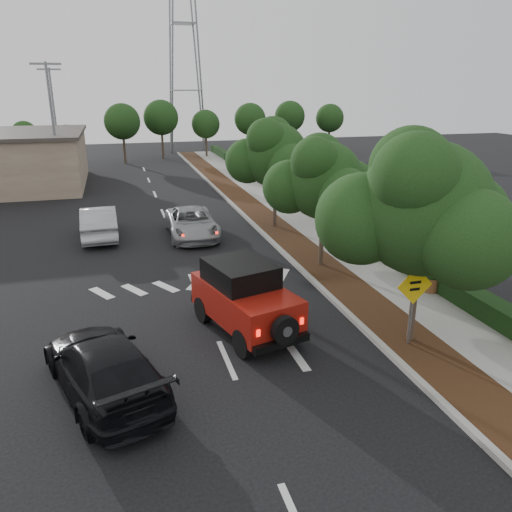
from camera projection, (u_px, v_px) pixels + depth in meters
name	position (u px, v px, depth m)	size (l,w,h in m)	color
ground	(227.00, 360.00, 14.26)	(120.00, 120.00, 0.00)	black
curb	(262.00, 233.00, 26.35)	(0.20, 70.00, 0.15)	#9E9B93
planting_strip	(280.00, 232.00, 26.61)	(1.80, 70.00, 0.12)	black
sidewalk	(313.00, 229.00, 27.10)	(2.00, 70.00, 0.12)	gray
hedge	(337.00, 221.00, 27.35)	(0.80, 70.00, 0.80)	black
transmission_tower	(189.00, 152.00, 59.54)	(7.00, 4.00, 28.00)	slate
street_tree_near	(409.00, 342.00, 15.24)	(3.80, 3.80, 5.92)	black
street_tree_mid	(320.00, 267.00, 21.62)	(3.20, 3.20, 5.32)	black
street_tree_far	(275.00, 228.00, 27.54)	(3.40, 3.40, 5.62)	black
light_pole_a	(62.00, 194.00, 36.28)	(2.00, 0.22, 9.00)	slate
light_pole_b	(61.00, 169.00, 46.96)	(2.00, 0.22, 9.00)	slate
red_jeep	(242.00, 296.00, 15.73)	(2.89, 4.56, 2.24)	black
silver_suv_ahead	(192.00, 223.00, 25.77)	(2.39, 5.19, 1.44)	#9A9CA1
black_suv_oncoming	(104.00, 367.00, 12.49)	(2.12, 5.20, 1.51)	black
silver_sedan_oncoming	(99.00, 222.00, 25.55)	(1.73, 4.95, 1.63)	#A9ACB1
parked_suv	(17.00, 188.00, 34.65)	(1.66, 4.13, 1.41)	#989A9F
speed_hump_sign	(414.00, 295.00, 14.42)	(1.14, 0.10, 2.43)	slate
terracotta_planter	(432.00, 274.00, 18.51)	(0.68, 0.68, 1.19)	brown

